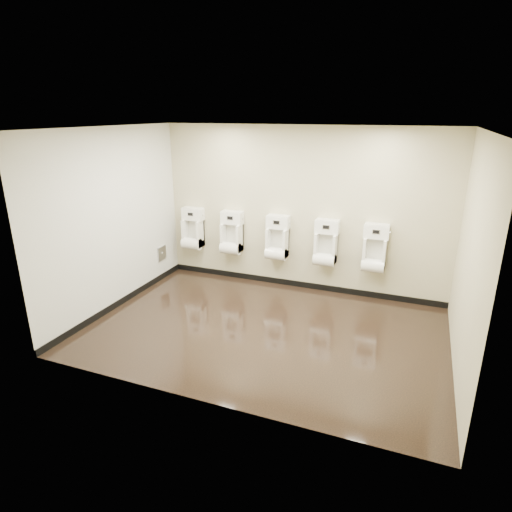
{
  "coord_description": "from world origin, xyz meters",
  "views": [
    {
      "loc": [
        1.89,
        -5.18,
        3.01
      ],
      "look_at": [
        -0.35,
        0.55,
        0.91
      ],
      "focal_mm": 30.0,
      "sensor_mm": 36.0,
      "label": 1
    }
  ],
  "objects_px": {
    "access_panel": "(162,253)",
    "urinal_4": "(375,252)",
    "urinal_0": "(193,232)",
    "urinal_1": "(232,236)",
    "urinal_3": "(326,246)",
    "urinal_2": "(277,241)"
  },
  "relations": [
    {
      "from": "urinal_2",
      "to": "urinal_4",
      "type": "distance_m",
      "value": 1.66
    },
    {
      "from": "urinal_3",
      "to": "urinal_2",
      "type": "bearing_deg",
      "value": 180.0
    },
    {
      "from": "urinal_0",
      "to": "urinal_2",
      "type": "distance_m",
      "value": 1.68
    },
    {
      "from": "urinal_3",
      "to": "urinal_4",
      "type": "height_order",
      "value": "same"
    },
    {
      "from": "urinal_4",
      "to": "urinal_3",
      "type": "bearing_deg",
      "value": 180.0
    },
    {
      "from": "urinal_3",
      "to": "urinal_4",
      "type": "distance_m",
      "value": 0.8
    },
    {
      "from": "urinal_2",
      "to": "urinal_4",
      "type": "bearing_deg",
      "value": 0.0
    },
    {
      "from": "access_panel",
      "to": "urinal_4",
      "type": "bearing_deg",
      "value": 6.27
    },
    {
      "from": "urinal_4",
      "to": "urinal_0",
      "type": "bearing_deg",
      "value": 180.0
    },
    {
      "from": "urinal_3",
      "to": "urinal_0",
      "type": "bearing_deg",
      "value": 180.0
    },
    {
      "from": "urinal_1",
      "to": "urinal_4",
      "type": "distance_m",
      "value": 2.53
    },
    {
      "from": "access_panel",
      "to": "urinal_0",
      "type": "xyz_separation_m",
      "value": [
        0.44,
        0.41,
        0.35
      ]
    },
    {
      "from": "urinal_4",
      "to": "urinal_1",
      "type": "bearing_deg",
      "value": 180.0
    },
    {
      "from": "urinal_1",
      "to": "urinal_2",
      "type": "height_order",
      "value": "same"
    },
    {
      "from": "access_panel",
      "to": "urinal_1",
      "type": "height_order",
      "value": "urinal_1"
    },
    {
      "from": "urinal_0",
      "to": "urinal_4",
      "type": "height_order",
      "value": "same"
    },
    {
      "from": "urinal_0",
      "to": "urinal_1",
      "type": "xyz_separation_m",
      "value": [
        0.8,
        0.0,
        0.0
      ]
    },
    {
      "from": "urinal_1",
      "to": "urinal_2",
      "type": "relative_size",
      "value": 1.0
    },
    {
      "from": "urinal_1",
      "to": "urinal_3",
      "type": "bearing_deg",
      "value": 0.0
    },
    {
      "from": "access_panel",
      "to": "urinal_2",
      "type": "relative_size",
      "value": 0.33
    },
    {
      "from": "access_panel",
      "to": "urinal_4",
      "type": "relative_size",
      "value": 0.33
    },
    {
      "from": "urinal_2",
      "to": "access_panel",
      "type": "bearing_deg",
      "value": -168.91
    }
  ]
}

